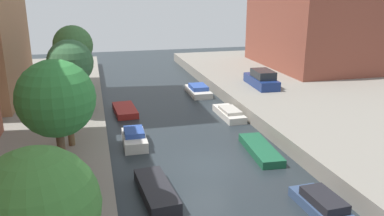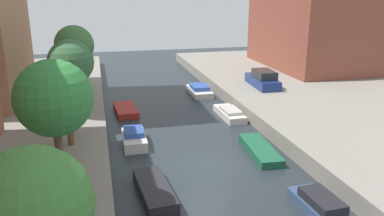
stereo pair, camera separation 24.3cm
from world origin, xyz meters
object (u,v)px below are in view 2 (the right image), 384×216
street_tree_2 (54,99)px  street_tree_3 (66,90)px  parked_car (263,80)px  moored_boat_left_4 (126,110)px  moored_boat_right_3 (260,150)px  low_block_right (317,22)px  moored_boat_right_5 (199,90)px  moored_boat_left_3 (134,138)px  moored_boat_right_4 (230,113)px  street_tree_1 (32,208)px  moored_boat_right_2 (323,208)px  moored_boat_left_2 (154,190)px  street_tree_5 (74,45)px  street_tree_4 (71,62)px

street_tree_2 → street_tree_3: street_tree_2 is taller
parked_car → moored_boat_left_4: 12.26m
moored_boat_left_4 → moored_boat_right_3: bearing=-54.3°
low_block_right → street_tree_2: size_ratio=2.47×
moored_boat_right_5 → street_tree_2: bearing=-120.2°
moored_boat_left_3 → moored_boat_right_5: 12.63m
parked_car → moored_boat_right_4: bearing=-135.2°
moored_boat_right_5 → street_tree_1: bearing=-113.2°
street_tree_2 → moored_boat_right_2: street_tree_2 is taller
street_tree_2 → street_tree_3: 6.03m
moored_boat_left_2 → moored_boat_right_5: size_ratio=1.02×
moored_boat_left_4 → moored_boat_right_2: (6.97, -16.32, 0.11)m
street_tree_5 → moored_boat_right_2: bearing=-61.7°
parked_car → moored_boat_right_3: 12.52m
low_block_right → street_tree_4: bearing=-154.4°
moored_boat_right_5 → parked_car: bearing=-24.3°
street_tree_4 → moored_boat_right_4: 11.83m
street_tree_3 → street_tree_5: 11.45m
parked_car → moored_boat_left_2: bearing=-128.7°
street_tree_5 → moored_boat_left_2: bearing=-76.8°
street_tree_3 → street_tree_5: street_tree_5 is taller
low_block_right → moored_boat_left_4: 23.92m
street_tree_5 → moored_boat_right_5: 11.47m
street_tree_4 → moored_boat_right_2: bearing=-52.2°
low_block_right → moored_boat_right_2: low_block_right is taller
street_tree_2 → street_tree_1: bearing=-90.0°
street_tree_2 → parked_car: (15.63, 15.76, -3.61)m
street_tree_5 → moored_boat_left_4: 6.71m
parked_car → street_tree_3: bearing=-147.8°
street_tree_3 → low_block_right: bearing=34.9°
street_tree_4 → moored_boat_right_3: street_tree_4 is taller
street_tree_3 → moored_boat_left_2: bearing=-51.9°
street_tree_4 → parked_car: street_tree_4 is taller
parked_car → moored_boat_left_2: 18.91m
street_tree_3 → moored_boat_right_3: bearing=-8.2°
moored_boat_right_3 → moored_boat_right_4: (0.48, 6.78, 0.08)m
moored_boat_left_4 → moored_boat_right_3: 11.95m
street_tree_1 → moored_boat_left_2: (3.84, 7.51, -4.13)m
moored_boat_left_2 → moored_boat_left_4: moored_boat_left_2 is taller
moored_boat_left_2 → moored_boat_left_3: 6.50m
moored_boat_right_2 → moored_boat_left_3: bearing=125.6°
low_block_right → street_tree_2: 34.13m
moored_boat_right_5 → low_block_right: bearing=19.9°
low_block_right → street_tree_2: (-24.94, -23.30, -0.53)m
low_block_right → moored_boat_left_4: low_block_right is taller
parked_car → moored_boat_right_2: size_ratio=1.20×
parked_car → moored_boat_right_2: 18.72m
street_tree_5 → moored_boat_right_3: street_tree_5 is taller
moored_boat_left_3 → moored_boat_right_5: (6.95, 10.54, -0.04)m
moored_boat_left_4 → street_tree_4: bearing=-142.3°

